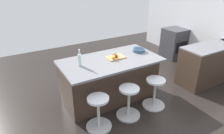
# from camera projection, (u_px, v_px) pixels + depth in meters

# --- Properties ---
(ground_plane) EXTENTS (7.61, 7.61, 0.00)m
(ground_plane) POSITION_uv_depth(u_px,v_px,m) (124.00, 98.00, 4.27)
(ground_plane) COLOR black
(sink_cabinet) EXTENTS (2.37, 0.60, 1.19)m
(sink_cabinet) POSITION_uv_depth(u_px,v_px,m) (221.00, 60.00, 4.98)
(sink_cabinet) COLOR #38281E
(sink_cabinet) RESTS_ON ground_plane
(oven_range) EXTENTS (0.60, 0.61, 0.88)m
(oven_range) POSITION_uv_depth(u_px,v_px,m) (174.00, 43.00, 6.18)
(oven_range) COLOR #38383D
(oven_range) RESTS_ON ground_plane
(kitchen_island) EXTENTS (1.92, 1.04, 0.88)m
(kitchen_island) POSITION_uv_depth(u_px,v_px,m) (110.00, 79.00, 4.12)
(kitchen_island) COLOR #38281E
(kitchen_island) RESTS_ON ground_plane
(stool_by_window) EXTENTS (0.44, 0.44, 0.59)m
(stool_by_window) POSITION_uv_depth(u_px,v_px,m) (155.00, 94.00, 3.93)
(stool_by_window) COLOR #B7B7BC
(stool_by_window) RESTS_ON ground_plane
(stool_middle) EXTENTS (0.44, 0.44, 0.59)m
(stool_middle) POSITION_uv_depth(u_px,v_px,m) (129.00, 103.00, 3.65)
(stool_middle) COLOR #B7B7BC
(stool_middle) RESTS_ON ground_plane
(stool_near_camera) EXTENTS (0.44, 0.44, 0.59)m
(stool_near_camera) POSITION_uv_depth(u_px,v_px,m) (99.00, 114.00, 3.38)
(stool_near_camera) COLOR #B7B7BC
(stool_near_camera) RESTS_ON ground_plane
(cutting_board) EXTENTS (0.36, 0.24, 0.02)m
(cutting_board) POSITION_uv_depth(u_px,v_px,m) (116.00, 57.00, 3.98)
(cutting_board) COLOR tan
(cutting_board) RESTS_ON kitchen_island
(apple_yellow) EXTENTS (0.08, 0.08, 0.08)m
(apple_yellow) POSITION_uv_depth(u_px,v_px,m) (113.00, 57.00, 3.87)
(apple_yellow) COLOR gold
(apple_yellow) RESTS_ON cutting_board
(apple_green) EXTENTS (0.07, 0.07, 0.07)m
(apple_green) POSITION_uv_depth(u_px,v_px,m) (114.00, 54.00, 4.02)
(apple_green) COLOR #609E2D
(apple_green) RESTS_ON cutting_board
(apple_red) EXTENTS (0.07, 0.07, 0.07)m
(apple_red) POSITION_uv_depth(u_px,v_px,m) (116.00, 56.00, 3.93)
(apple_red) COLOR red
(apple_red) RESTS_ON cutting_board
(water_bottle) EXTENTS (0.06, 0.06, 0.31)m
(water_bottle) POSITION_uv_depth(u_px,v_px,m) (80.00, 60.00, 3.60)
(water_bottle) COLOR silver
(water_bottle) RESTS_ON kitchen_island
(fruit_bowl) EXTENTS (0.25, 0.25, 0.07)m
(fruit_bowl) POSITION_uv_depth(u_px,v_px,m) (139.00, 50.00, 4.28)
(fruit_bowl) COLOR #334C6B
(fruit_bowl) RESTS_ON kitchen_island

